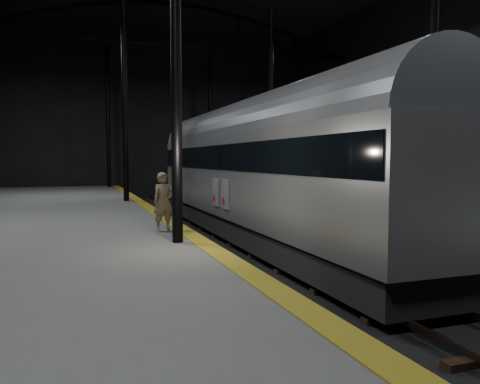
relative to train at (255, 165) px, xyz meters
name	(u,v)px	position (x,y,z in m)	size (l,w,h in m)	color
ground	(261,245)	(0.00, -0.60, -2.83)	(44.00, 44.00, 0.00)	black
platform_left	(28,244)	(-7.50, -0.60, -2.33)	(9.00, 43.80, 1.00)	#595956
platform_right	(432,221)	(7.50, -0.60, -2.33)	(9.00, 43.80, 1.00)	#595956
tactile_strip	(169,221)	(-3.25, -0.60, -1.82)	(0.50, 43.80, 0.01)	olive
track	(261,243)	(0.00, -0.60, -2.76)	(2.40, 43.00, 0.24)	#3F3328
train	(255,165)	(0.00, 0.00, 0.00)	(2.84, 18.96, 5.07)	#999BA0
woman	(164,202)	(-3.80, -2.75, -1.00)	(0.60, 0.40, 1.66)	#927E5A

